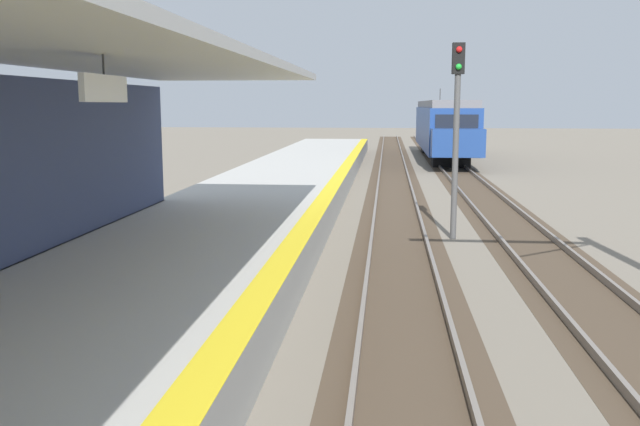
% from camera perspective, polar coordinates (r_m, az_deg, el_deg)
% --- Properties ---
extents(station_platform, '(5.00, 80.00, 0.91)m').
position_cam_1_polar(station_platform, '(15.84, -9.37, -2.61)').
color(station_platform, '#B7B5AD').
rests_on(station_platform, ground).
extents(track_pair_nearest_platform, '(2.34, 120.00, 0.16)m').
position_cam_1_polar(track_pair_nearest_platform, '(19.32, 6.52, -1.67)').
color(track_pair_nearest_platform, '#4C3D2D').
rests_on(track_pair_nearest_platform, ground).
extents(track_pair_middle, '(2.34, 120.00, 0.16)m').
position_cam_1_polar(track_pair_middle, '(19.67, 16.47, -1.79)').
color(track_pair_middle, '#4C3D2D').
rests_on(track_pair_middle, ground).
extents(approaching_train, '(2.93, 19.60, 4.76)m').
position_cam_1_polar(approaching_train, '(46.85, 10.26, 7.11)').
color(approaching_train, navy).
rests_on(approaching_train, ground).
extents(rail_signal_post, '(0.32, 0.34, 5.20)m').
position_cam_1_polar(rail_signal_post, '(18.62, 11.29, 7.56)').
color(rail_signal_post, '#4C4C4C').
rests_on(rail_signal_post, ground).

